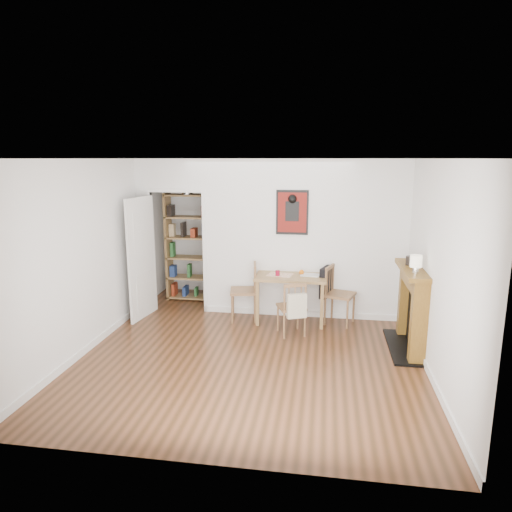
% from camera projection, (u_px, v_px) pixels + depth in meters
% --- Properties ---
extents(ground, '(5.20, 5.20, 0.00)m').
position_uv_depth(ground, '(255.00, 346.00, 6.47)').
color(ground, brown).
rests_on(ground, ground).
extents(room_shell, '(5.20, 5.20, 5.20)m').
position_uv_depth(room_shell, '(273.00, 240.00, 7.48)').
color(room_shell, silver).
rests_on(room_shell, ground).
extents(dining_table, '(1.13, 0.72, 0.77)m').
position_uv_depth(dining_table, '(291.00, 281.00, 7.32)').
color(dining_table, '#9A7A48').
rests_on(dining_table, ground).
extents(chair_left, '(0.55, 0.55, 0.95)m').
position_uv_depth(chair_left, '(244.00, 292.00, 7.43)').
color(chair_left, '#8A5F40').
rests_on(chair_left, ground).
extents(chair_right, '(0.64, 0.59, 0.94)m').
position_uv_depth(chair_right, '(339.00, 294.00, 7.26)').
color(chair_right, '#8A5F40').
rests_on(chair_right, ground).
extents(chair_front, '(0.54, 0.57, 0.83)m').
position_uv_depth(chair_front, '(292.00, 307.00, 6.81)').
color(chair_front, '#8A5F40').
rests_on(chair_front, ground).
extents(bookshelf, '(0.84, 0.34, 1.99)m').
position_uv_depth(bookshelf, '(189.00, 248.00, 8.44)').
color(bookshelf, '#9A7A48').
rests_on(bookshelf, ground).
extents(fireplace, '(0.45, 1.25, 1.16)m').
position_uv_depth(fireplace, '(413.00, 306.00, 6.26)').
color(fireplace, brown).
rests_on(fireplace, ground).
extents(red_glass, '(0.07, 0.07, 0.09)m').
position_uv_depth(red_glass, '(278.00, 273.00, 7.25)').
color(red_glass, maroon).
rests_on(red_glass, dining_table).
extents(orange_fruit, '(0.08, 0.08, 0.08)m').
position_uv_depth(orange_fruit, '(302.00, 272.00, 7.33)').
color(orange_fruit, orange).
rests_on(orange_fruit, dining_table).
extents(placemat, '(0.44, 0.36, 0.00)m').
position_uv_depth(placemat, '(280.00, 275.00, 7.32)').
color(placemat, beige).
rests_on(placemat, dining_table).
extents(notebook, '(0.32, 0.25, 0.01)m').
position_uv_depth(notebook, '(310.00, 275.00, 7.29)').
color(notebook, silver).
rests_on(notebook, dining_table).
extents(mantel_lamp, '(0.15, 0.15, 0.24)m').
position_uv_depth(mantel_lamp, '(416.00, 262.00, 5.80)').
color(mantel_lamp, silver).
rests_on(mantel_lamp, fireplace).
extents(ceramic_jar_a, '(0.10, 0.10, 0.12)m').
position_uv_depth(ceramic_jar_a, '(409.00, 261.00, 6.29)').
color(ceramic_jar_a, black).
rests_on(ceramic_jar_a, fireplace).
extents(ceramic_jar_b, '(0.07, 0.07, 0.09)m').
position_uv_depth(ceramic_jar_b, '(410.00, 260.00, 6.40)').
color(ceramic_jar_b, black).
rests_on(ceramic_jar_b, fireplace).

